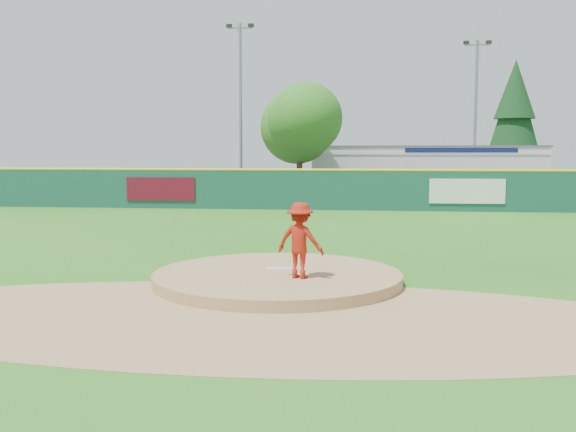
# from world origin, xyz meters

# --- Properties ---
(ground) EXTENTS (120.00, 120.00, 0.00)m
(ground) POSITION_xyz_m (0.00, 0.00, 0.00)
(ground) COLOR #286B19
(ground) RESTS_ON ground
(pitchers_mound) EXTENTS (5.50, 5.50, 0.50)m
(pitchers_mound) POSITION_xyz_m (0.00, 0.00, 0.00)
(pitchers_mound) COLOR #9E774C
(pitchers_mound) RESTS_ON ground
(pitching_rubber) EXTENTS (0.60, 0.15, 0.04)m
(pitching_rubber) POSITION_xyz_m (0.00, 0.30, 0.27)
(pitching_rubber) COLOR white
(pitching_rubber) RESTS_ON pitchers_mound
(infield_dirt_arc) EXTENTS (15.40, 15.40, 0.01)m
(infield_dirt_arc) POSITION_xyz_m (0.00, -3.00, 0.01)
(infield_dirt_arc) COLOR #9E774C
(infield_dirt_arc) RESTS_ON ground
(parking_lot) EXTENTS (44.00, 16.00, 0.02)m
(parking_lot) POSITION_xyz_m (0.00, 27.00, 0.01)
(parking_lot) COLOR #38383A
(parking_lot) RESTS_ON ground
(pitcher) EXTENTS (1.17, 0.89, 1.60)m
(pitcher) POSITION_xyz_m (0.56, -0.59, 1.05)
(pitcher) COLOR #A01C0D
(pitcher) RESTS_ON pitchers_mound
(van) EXTENTS (5.55, 3.99, 1.40)m
(van) POSITION_xyz_m (2.09, 24.35, 0.72)
(van) COLOR white
(van) RESTS_ON parking_lot
(pool_building_grp) EXTENTS (15.20, 8.20, 3.31)m
(pool_building_grp) POSITION_xyz_m (6.00, 31.99, 1.66)
(pool_building_grp) COLOR silver
(pool_building_grp) RESTS_ON ground
(fence_banners) EXTENTS (18.93, 0.04, 1.20)m
(fence_banners) POSITION_xyz_m (-0.79, 17.92, 1.00)
(fence_banners) COLOR maroon
(fence_banners) RESTS_ON ground
(playground_slide) EXTENTS (0.93, 2.62, 1.44)m
(playground_slide) POSITION_xyz_m (-13.68, 23.43, 0.73)
(playground_slide) COLOR #182CD1
(playground_slide) RESTS_ON ground
(outfield_fence) EXTENTS (40.00, 0.14, 2.07)m
(outfield_fence) POSITION_xyz_m (0.00, 18.00, 1.09)
(outfield_fence) COLOR #16473A
(outfield_fence) RESTS_ON ground
(deciduous_tree) EXTENTS (5.60, 5.60, 7.36)m
(deciduous_tree) POSITION_xyz_m (-2.00, 25.00, 4.55)
(deciduous_tree) COLOR #382314
(deciduous_tree) RESTS_ON ground
(conifer_tree) EXTENTS (4.40, 4.40, 9.50)m
(conifer_tree) POSITION_xyz_m (13.00, 36.00, 5.54)
(conifer_tree) COLOR #382314
(conifer_tree) RESTS_ON ground
(light_pole_left) EXTENTS (1.75, 0.25, 11.00)m
(light_pole_left) POSITION_xyz_m (-6.00, 27.00, 6.05)
(light_pole_left) COLOR gray
(light_pole_left) RESTS_ON ground
(light_pole_right) EXTENTS (1.75, 0.25, 10.00)m
(light_pole_right) POSITION_xyz_m (9.00, 29.00, 5.54)
(light_pole_right) COLOR gray
(light_pole_right) RESTS_ON ground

